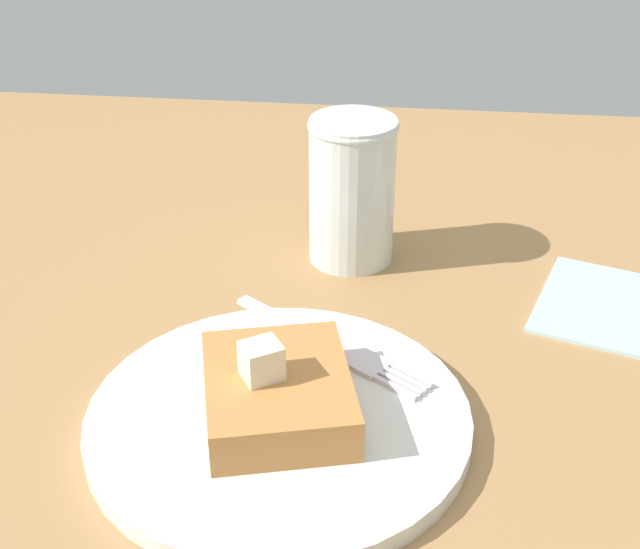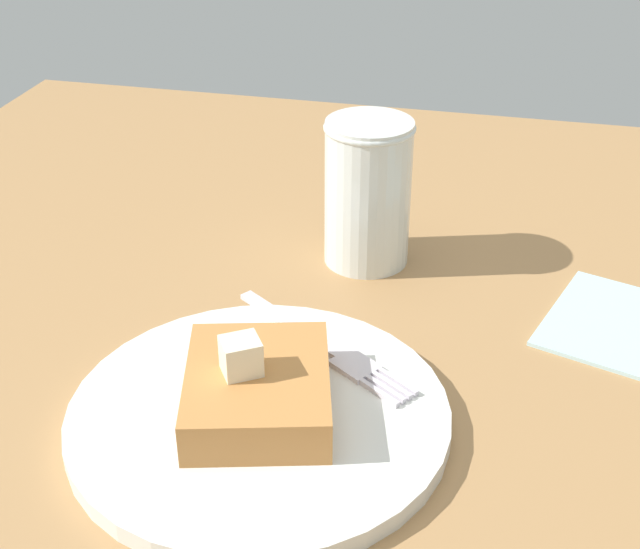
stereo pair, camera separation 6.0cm
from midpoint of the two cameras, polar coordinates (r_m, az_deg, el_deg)
table_surface at (r=63.14cm, az=2.78°, el=-4.50°), size 91.30×91.30×2.36cm
plate at (r=53.84cm, az=-0.71°, el=-9.10°), size 22.92×22.92×1.21cm
toast_slice_center at (r=52.65cm, az=-0.73°, el=-7.50°), size 10.70×11.91×2.75cm
butter_pat_primary at (r=51.14cm, az=-1.74°, el=-5.36°), size 2.91×2.84×2.19cm
fork at (r=58.09cm, az=3.62°, el=-4.91°), size 13.89×10.41×0.36cm
syrup_jar at (r=68.87cm, az=5.56°, el=4.67°), size 6.87×6.87×11.56cm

